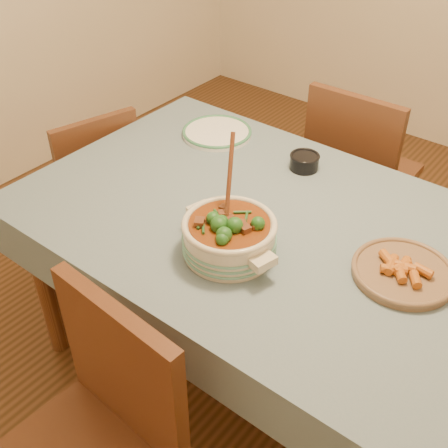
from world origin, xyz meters
name	(u,v)px	position (x,y,z in m)	size (l,w,h in m)	color
floor	(260,367)	(0.00, 0.00, 0.00)	(4.50, 4.50, 0.00)	#3F2712
dining_table	(267,241)	(0.00, 0.00, 0.66)	(1.68, 1.08, 0.76)	brown
stew_casserole	(229,234)	(0.00, -0.21, 0.83)	(0.36, 0.33, 0.33)	beige
white_plate	(217,132)	(-0.49, 0.34, 0.77)	(0.30, 0.30, 0.02)	white
condiment_bowl	(304,161)	(-0.08, 0.34, 0.79)	(0.13, 0.13, 0.06)	black
fried_plate	(403,271)	(0.46, 0.02, 0.78)	(0.36, 0.36, 0.05)	#7E6245
chair_far	(356,169)	(-0.08, 0.83, 0.51)	(0.43, 0.43, 0.91)	#592D1B
chair_near	(97,437)	(0.02, -0.80, 0.52)	(0.46, 0.46, 0.92)	#592D1B
chair_left	(94,181)	(-1.00, 0.08, 0.46)	(0.47, 0.47, 0.81)	#592D1B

